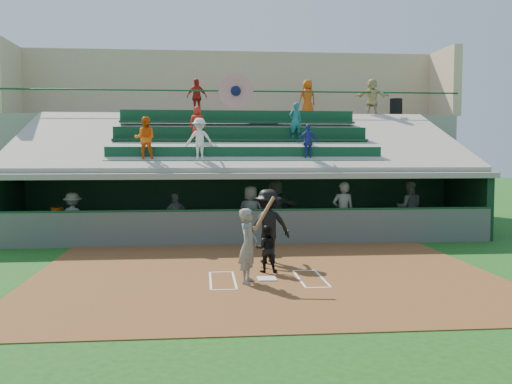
{
  "coord_description": "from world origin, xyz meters",
  "views": [
    {
      "loc": [
        -1.47,
        -12.9,
        2.95
      ],
      "look_at": [
        0.08,
        3.5,
        1.8
      ],
      "focal_mm": 40.0,
      "sensor_mm": 36.0,
      "label": 1
    }
  ],
  "objects": [
    {
      "name": "dugout_player_f",
      "position": [
        5.85,
        6.65,
        0.99
      ],
      "size": [
        1.06,
        0.9,
        1.9
      ],
      "primitive_type": "imported",
      "rotation": [
        0.0,
        0.0,
        2.93
      ],
      "color": "#5F625D",
      "rests_on": "dugout_floor"
    },
    {
      "name": "dugout_player_d",
      "position": [
        1.06,
        6.78,
        1.02
      ],
      "size": [
        1.91,
        1.09,
        1.97
      ],
      "primitive_type": "imported",
      "rotation": [
        0.0,
        0.0,
        3.44
      ],
      "color": "#555752",
      "rests_on": "dugout_floor"
    },
    {
      "name": "concourse_staff_b",
      "position": [
        3.34,
        12.98,
        5.43
      ],
      "size": [
        0.92,
        0.73,
        1.65
      ],
      "primitive_type": "imported",
      "rotation": [
        0.0,
        0.0,
        3.43
      ],
      "color": "#C84B0B",
      "rests_on": "concourse_slab"
    },
    {
      "name": "dugout_player_c",
      "position": [
        0.12,
        5.69,
        0.95
      ],
      "size": [
        1.02,
        0.83,
        1.81
      ],
      "primitive_type": "imported",
      "rotation": [
        0.0,
        0.0,
        2.82
      ],
      "color": "#51534F",
      "rests_on": "dugout_floor"
    },
    {
      "name": "dugout_player_e",
      "position": [
        3.11,
        5.29,
        1.01
      ],
      "size": [
        0.72,
        0.48,
        1.95
      ],
      "primitive_type": "imported",
      "rotation": [
        0.0,
        0.0,
        3.13
      ],
      "color": "#51534F",
      "rests_on": "dugout_floor"
    },
    {
      "name": "batter_at_plate",
      "position": [
        -0.45,
        -0.29,
        0.87
      ],
      "size": [
        0.91,
        0.77,
        1.95
      ],
      "color": "#60625D",
      "rests_on": "dirt_slab"
    },
    {
      "name": "concourse_slab",
      "position": [
        0.0,
        13.5,
        2.3
      ],
      "size": [
        20.0,
        3.0,
        4.6
      ],
      "primitive_type": "cube",
      "color": "gray",
      "rests_on": "ground"
    },
    {
      "name": "white_table",
      "position": [
        -6.32,
        6.41,
        0.38
      ],
      "size": [
        0.92,
        0.79,
        0.69
      ],
      "primitive_type": "cube",
      "rotation": [
        0.0,
        0.0,
        -0.29
      ],
      "color": "white",
      "rests_on": "dugout_floor"
    },
    {
      "name": "batters_box_chalk",
      "position": [
        0.0,
        0.0,
        0.02
      ],
      "size": [
        2.65,
        1.85,
        0.01
      ],
      "color": "white",
      "rests_on": "dirt_slab"
    },
    {
      "name": "concourse_staff_c",
      "position": [
        6.1,
        12.12,
        5.41
      ],
      "size": [
        1.57,
        0.77,
        1.63
      ],
      "primitive_type": "imported",
      "rotation": [
        0.0,
        0.0,
        2.94
      ],
      "color": "tan",
      "rests_on": "concourse_slab"
    },
    {
      "name": "dugout_player_a",
      "position": [
        -5.63,
        5.8,
        0.85
      ],
      "size": [
        1.08,
        0.66,
        1.62
      ],
      "primitive_type": "imported",
      "rotation": [
        0.0,
        0.0,
        3.2
      ],
      "color": "#61645E",
      "rests_on": "dugout_floor"
    },
    {
      "name": "dugout_floor",
      "position": [
        0.0,
        6.75,
        0.02
      ],
      "size": [
        16.0,
        3.5,
        0.04
      ],
      "primitive_type": "cube",
      "color": "gray",
      "rests_on": "ground"
    },
    {
      "name": "home_plate",
      "position": [
        0.0,
        0.0,
        0.04
      ],
      "size": [
        0.43,
        0.43,
        0.03
      ],
      "primitive_type": "cube",
      "color": "silver",
      "rests_on": "dirt_slab"
    },
    {
      "name": "grandstand",
      "position": [
        -0.01,
        10.51,
        2.26
      ],
      "size": [
        20.4,
        10.4,
        7.8
      ],
      "color": "#535953",
      "rests_on": "ground"
    },
    {
      "name": "trash_bin",
      "position": [
        7.64,
        13.39,
        5.03
      ],
      "size": [
        0.58,
        0.58,
        0.87
      ],
      "primitive_type": "cylinder",
      "color": "black",
      "rests_on": "concourse_slab"
    },
    {
      "name": "concourse_staff_a",
      "position": [
        -1.68,
        12.83,
        5.41
      ],
      "size": [
        1.03,
        0.71,
        1.62
      ],
      "primitive_type": "imported",
      "rotation": [
        0.0,
        0.0,
        3.51
      ],
      "color": "#AC1C13",
      "rests_on": "concourse_slab"
    },
    {
      "name": "home_umpire",
      "position": [
        0.26,
        2.04,
        1.0
      ],
      "size": [
        1.4,
        1.0,
        1.95
      ],
      "primitive_type": "imported",
      "rotation": [
        0.0,
        0.0,
        3.38
      ],
      "color": "black",
      "rests_on": "dirt_slab"
    },
    {
      "name": "ground",
      "position": [
        0.0,
        0.0,
        0.0
      ],
      "size": [
        100.0,
        100.0,
        0.0
      ],
      "primitive_type": "plane",
      "color": "#154914",
      "rests_on": "ground"
    },
    {
      "name": "dugout_player_b",
      "position": [
        -2.36,
        6.1,
        0.82
      ],
      "size": [
        0.98,
        0.75,
        1.55
      ],
      "primitive_type": "imported",
      "rotation": [
        0.0,
        0.0,
        3.61
      ],
      "color": "#61645E",
      "rests_on": "dugout_floor"
    },
    {
      "name": "water_cooler",
      "position": [
        -6.28,
        6.45,
        0.93
      ],
      "size": [
        0.4,
        0.4,
        0.4
      ],
      "primitive_type": "cylinder",
      "color": "#C84D0B",
      "rests_on": "white_table"
    },
    {
      "name": "dirt_slab",
      "position": [
        0.0,
        0.5,
        0.01
      ],
      "size": [
        11.0,
        9.0,
        0.02
      ],
      "primitive_type": "cube",
      "color": "brown",
      "rests_on": "ground"
    },
    {
      "name": "dugout_bench",
      "position": [
        -0.24,
        7.86,
        0.24
      ],
      "size": [
        13.42,
        0.47,
        0.4
      ],
      "primitive_type": "cube",
      "rotation": [
        0.0,
        0.0,
        0.0
      ],
      "color": "#915C34",
      "rests_on": "dugout_floor"
    },
    {
      "name": "catcher",
      "position": [
        0.08,
        0.81,
        0.6
      ],
      "size": [
        0.6,
        0.49,
        1.15
      ],
      "primitive_type": "imported",
      "rotation": [
        0.0,
        0.0,
        3.04
      ],
      "color": "black",
      "rests_on": "dirt_slab"
    }
  ]
}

